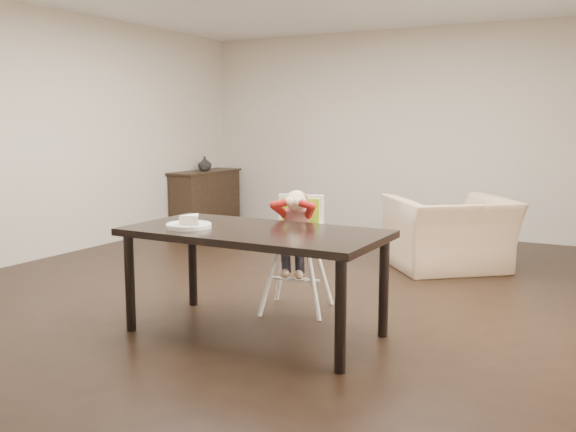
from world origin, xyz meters
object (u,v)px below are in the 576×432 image
(high_chair, at_px, (297,226))
(armchair, at_px, (450,221))
(dining_table, at_px, (255,241))
(sideboard, at_px, (206,198))

(high_chair, relative_size, armchair, 0.85)
(dining_table, relative_size, high_chair, 1.87)
(high_chair, xyz_separation_m, sideboard, (-3.14, 3.12, -0.28))
(armchair, relative_size, sideboard, 0.90)
(dining_table, distance_m, sideboard, 4.93)
(high_chair, distance_m, armchair, 2.10)
(armchair, bearing_deg, high_chair, 30.62)
(high_chair, relative_size, sideboard, 0.76)
(dining_table, bearing_deg, sideboard, 129.75)
(sideboard, bearing_deg, high_chair, -44.84)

